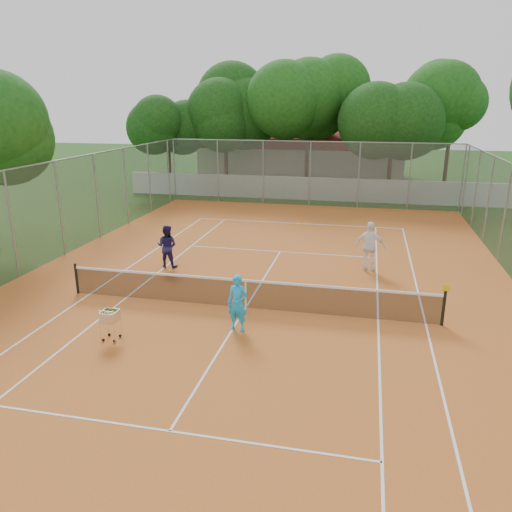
% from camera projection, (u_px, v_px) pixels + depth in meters
% --- Properties ---
extents(ground, '(120.00, 120.00, 0.00)m').
position_uv_depth(ground, '(246.00, 308.00, 15.90)').
color(ground, '#183C10').
rests_on(ground, ground).
extents(court_pad, '(18.00, 34.00, 0.02)m').
position_uv_depth(court_pad, '(246.00, 308.00, 15.90)').
color(court_pad, '#BD6324').
rests_on(court_pad, ground).
extents(court_lines, '(10.98, 23.78, 0.01)m').
position_uv_depth(court_lines, '(246.00, 308.00, 15.90)').
color(court_lines, white).
rests_on(court_lines, court_pad).
extents(tennis_net, '(11.88, 0.10, 0.98)m').
position_uv_depth(tennis_net, '(246.00, 293.00, 15.75)').
color(tennis_net, black).
rests_on(tennis_net, court_pad).
extents(perimeter_fence, '(18.00, 34.00, 4.00)m').
position_uv_depth(perimeter_fence, '(245.00, 248.00, 15.31)').
color(perimeter_fence, slate).
rests_on(perimeter_fence, ground).
extents(boundary_wall, '(26.00, 0.30, 1.50)m').
position_uv_depth(boundary_wall, '(313.00, 189.00, 33.40)').
color(boundary_wall, silver).
rests_on(boundary_wall, ground).
extents(clubhouse, '(16.40, 9.00, 4.40)m').
position_uv_depth(clubhouse, '(303.00, 152.00, 42.72)').
color(clubhouse, beige).
rests_on(clubhouse, ground).
extents(tropical_trees, '(29.00, 19.00, 10.00)m').
position_uv_depth(tropical_trees, '(320.00, 122.00, 34.95)').
color(tropical_trees, '#0E350D').
rests_on(tropical_trees, ground).
extents(player_near, '(0.66, 0.48, 1.65)m').
position_uv_depth(player_near, '(238.00, 303.00, 14.12)').
color(player_near, '#1CA7EF').
rests_on(player_near, court_pad).
extents(player_far_left, '(0.83, 0.65, 1.69)m').
position_uv_depth(player_far_left, '(167.00, 246.00, 19.64)').
color(player_far_left, '#1E1B52').
rests_on(player_far_left, court_pad).
extents(player_far_right, '(1.17, 0.57, 1.93)m').
position_uv_depth(player_far_right, '(370.00, 246.00, 19.19)').
color(player_far_right, white).
rests_on(player_far_right, court_pad).
extents(ball_hopper, '(0.57, 0.57, 0.93)m').
position_uv_depth(ball_hopper, '(111.00, 324.00, 13.64)').
color(ball_hopper, silver).
rests_on(ball_hopper, court_pad).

